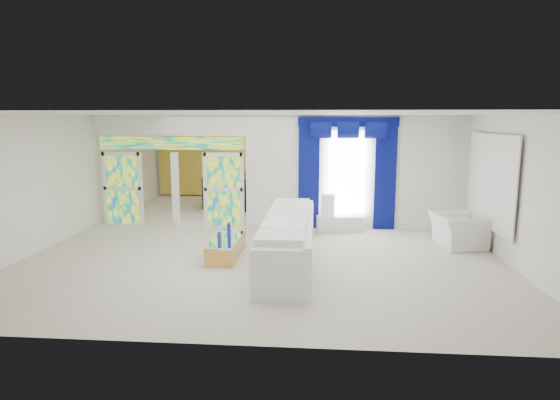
# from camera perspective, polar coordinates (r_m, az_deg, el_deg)

# --- Properties ---
(floor) EXTENTS (12.00, 12.00, 0.00)m
(floor) POSITION_cam_1_polar(r_m,az_deg,el_deg) (12.10, -0.95, -4.17)
(floor) COLOR #B7AF9E
(floor) RESTS_ON ground
(dividing_wall) EXTENTS (5.70, 0.18, 3.00)m
(dividing_wall) POSITION_cam_1_polar(r_m,az_deg,el_deg) (12.81, 9.11, 3.30)
(dividing_wall) COLOR white
(dividing_wall) RESTS_ON ground
(dividing_header) EXTENTS (4.30, 0.18, 0.55)m
(dividing_header) POSITION_cam_1_polar(r_m,az_deg,el_deg) (13.31, -13.00, 8.70)
(dividing_header) COLOR white
(dividing_header) RESTS_ON dividing_wall
(stained_panel_left) EXTENTS (0.95, 0.04, 2.00)m
(stained_panel_left) POSITION_cam_1_polar(r_m,az_deg,el_deg) (13.94, -18.32, 1.37)
(stained_panel_left) COLOR #994C3F
(stained_panel_left) RESTS_ON ground
(stained_panel_right) EXTENTS (0.95, 0.04, 2.00)m
(stained_panel_right) POSITION_cam_1_polar(r_m,az_deg,el_deg) (13.09, -6.76, 1.29)
(stained_panel_right) COLOR #994C3F
(stained_panel_right) RESTS_ON ground
(stained_transom) EXTENTS (4.00, 0.05, 0.35)m
(stained_transom) POSITION_cam_1_polar(r_m,az_deg,el_deg) (13.33, -12.92, 6.66)
(stained_transom) COLOR #994C3F
(stained_transom) RESTS_ON dividing_header
(window_pane) EXTENTS (1.00, 0.02, 2.30)m
(window_pane) POSITION_cam_1_polar(r_m,az_deg,el_deg) (12.70, 8.01, 3.05)
(window_pane) COLOR white
(window_pane) RESTS_ON dividing_wall
(blue_drape_left) EXTENTS (0.55, 0.10, 2.80)m
(blue_drape_left) POSITION_cam_1_polar(r_m,az_deg,el_deg) (12.65, 3.48, 2.87)
(blue_drape_left) COLOR #031247
(blue_drape_left) RESTS_ON ground
(blue_drape_right) EXTENTS (0.55, 0.10, 2.80)m
(blue_drape_right) POSITION_cam_1_polar(r_m,az_deg,el_deg) (12.77, 12.50, 2.73)
(blue_drape_right) COLOR #031247
(blue_drape_right) RESTS_ON ground
(blue_pelmet) EXTENTS (2.60, 0.12, 0.25)m
(blue_pelmet) POSITION_cam_1_polar(r_m,az_deg,el_deg) (12.58, 8.16, 9.24)
(blue_pelmet) COLOR #031247
(blue_pelmet) RESTS_ON dividing_wall
(wall_mirror) EXTENTS (0.04, 2.70, 1.90)m
(wall_mirror) POSITION_cam_1_polar(r_m,az_deg,el_deg) (11.42, 23.99, 2.07)
(wall_mirror) COLOR white
(wall_mirror) RESTS_ON ground
(gold_curtains) EXTENTS (9.70, 0.12, 2.90)m
(gold_curtains) POSITION_cam_1_polar(r_m,az_deg,el_deg) (17.69, 0.91, 5.16)
(gold_curtains) COLOR gold
(gold_curtains) RESTS_ON ground
(white_sofa) EXTENTS (1.01, 4.53, 0.86)m
(white_sofa) POSITION_cam_1_polar(r_m,az_deg,el_deg) (9.77, 1.02, -4.95)
(white_sofa) COLOR silver
(white_sofa) RESTS_ON ground
(coffee_table) EXTENTS (0.59, 1.73, 0.38)m
(coffee_table) POSITION_cam_1_polar(r_m,az_deg,el_deg) (10.29, -6.44, -5.63)
(coffee_table) COLOR gold
(coffee_table) RESTS_ON ground
(console_table) EXTENTS (1.21, 0.52, 0.39)m
(console_table) POSITION_cam_1_polar(r_m,az_deg,el_deg) (12.57, 7.10, -2.81)
(console_table) COLOR silver
(console_table) RESTS_ON ground
(table_lamp) EXTENTS (0.36, 0.36, 0.58)m
(table_lamp) POSITION_cam_1_polar(r_m,az_deg,el_deg) (12.46, 5.77, -0.61)
(table_lamp) COLOR white
(table_lamp) RESTS_ON console_table
(armchair) EXTENTS (1.19, 1.31, 0.75)m
(armchair) POSITION_cam_1_polar(r_m,az_deg,el_deg) (11.61, 20.52, -3.47)
(armchair) COLOR silver
(armchair) RESTS_ON ground
(grand_piano) EXTENTS (1.98, 2.35, 1.04)m
(grand_piano) POSITION_cam_1_polar(r_m,az_deg,el_deg) (16.10, -5.19, 1.17)
(grand_piano) COLOR black
(grand_piano) RESTS_ON ground
(piano_bench) EXTENTS (0.88, 0.49, 0.28)m
(piano_bench) POSITION_cam_1_polar(r_m,az_deg,el_deg) (14.61, -6.23, -1.25)
(piano_bench) COLOR black
(piano_bench) RESTS_ON ground
(tv_console) EXTENTS (0.59, 0.54, 0.83)m
(tv_console) POSITION_cam_1_polar(r_m,az_deg,el_deg) (15.21, -17.46, -0.15)
(tv_console) COLOR tan
(tv_console) RESTS_ON ground
(chandelier) EXTENTS (0.60, 0.60, 0.60)m
(chandelier) POSITION_cam_1_polar(r_m,az_deg,el_deg) (15.49, -8.32, 8.67)
(chandelier) COLOR gold
(chandelier) RESTS_ON ceiling
(decanters) EXTENTS (0.20, 0.97, 0.29)m
(decanters) POSITION_cam_1_polar(r_m,az_deg,el_deg) (10.12, -6.42, -4.13)
(decanters) COLOR navy
(decanters) RESTS_ON coffee_table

